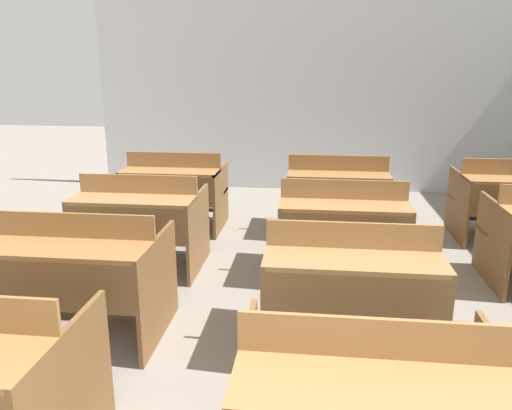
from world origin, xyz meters
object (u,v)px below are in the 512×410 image
(bench_second_center, at_px, (350,286))
(bench_back_left, at_px, (175,189))
(bench_second_left, at_px, (80,273))
(bench_back_center, at_px, (337,193))
(bench_third_left, at_px, (140,220))
(bench_third_center, at_px, (342,227))
(bench_back_right, at_px, (511,198))

(bench_second_center, distance_m, bench_back_left, 3.00)
(bench_second_left, bearing_deg, bench_back_left, 90.27)
(bench_back_center, bearing_deg, bench_second_center, -90.37)
(bench_third_left, bearing_deg, bench_back_left, 90.59)
(bench_third_left, distance_m, bench_third_center, 1.81)
(bench_second_center, relative_size, bench_third_left, 1.00)
(bench_back_right, bearing_deg, bench_third_left, -161.70)
(bench_back_left, distance_m, bench_back_center, 1.82)
(bench_third_left, xyz_separation_m, bench_third_center, (1.81, 0.01, 0.00))
(bench_second_center, relative_size, bench_back_left, 1.00)
(bench_third_left, relative_size, bench_back_right, 1.00)
(bench_second_center, height_order, bench_third_left, same)
(bench_second_center, bearing_deg, bench_second_left, -179.89)
(bench_back_center, height_order, bench_back_right, same)
(bench_back_left, relative_size, bench_back_right, 1.00)
(bench_second_center, distance_m, bench_back_right, 3.01)
(bench_back_left, bearing_deg, bench_back_right, 0.06)
(bench_second_left, distance_m, bench_back_right, 4.35)
(bench_second_left, xyz_separation_m, bench_back_center, (1.81, 2.42, 0.00))
(bench_second_center, distance_m, bench_third_left, 2.16)
(bench_second_center, xyz_separation_m, bench_back_right, (1.83, 2.39, 0.00))
(bench_third_center, height_order, bench_back_center, same)
(bench_second_left, height_order, bench_third_left, same)
(bench_third_left, relative_size, bench_third_center, 1.00)
(bench_back_center, xyz_separation_m, bench_back_right, (1.82, -0.02, 0.00))
(bench_third_center, xyz_separation_m, bench_back_center, (0.00, 1.21, 0.00))
(bench_back_center, bearing_deg, bench_second_left, -126.85)
(bench_second_left, relative_size, bench_second_center, 1.00)
(bench_second_left, height_order, bench_back_left, same)
(bench_third_center, distance_m, bench_back_center, 1.21)
(bench_second_center, relative_size, bench_third_center, 1.00)
(bench_back_right, bearing_deg, bench_back_center, 179.44)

